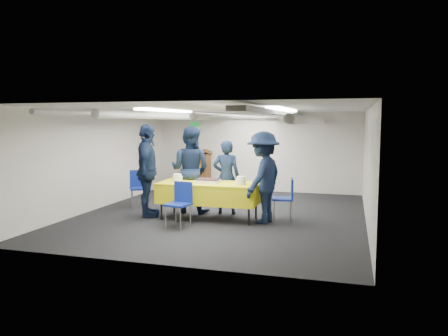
% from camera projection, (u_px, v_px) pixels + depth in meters
% --- Properties ---
extents(ground, '(7.00, 7.00, 0.00)m').
position_uv_depth(ground, '(223.00, 215.00, 9.57)').
color(ground, black).
rests_on(ground, ground).
extents(room_shell, '(6.00, 7.00, 2.30)m').
position_uv_depth(room_shell, '(232.00, 131.00, 9.74)').
color(room_shell, beige).
rests_on(room_shell, ground).
extents(serving_table, '(2.10, 0.91, 0.77)m').
position_uv_depth(serving_table, '(209.00, 193.00, 9.05)').
color(serving_table, black).
rests_on(serving_table, ground).
extents(sheet_cake, '(0.47, 0.36, 0.09)m').
position_uv_depth(sheet_cake, '(208.00, 181.00, 9.05)').
color(sheet_cake, white).
rests_on(sheet_cake, serving_table).
extents(plate_stack_left, '(0.21, 0.21, 0.16)m').
position_uv_depth(plate_stack_left, '(177.00, 178.00, 9.16)').
color(plate_stack_left, white).
rests_on(plate_stack_left, serving_table).
extents(plate_stack_right, '(0.21, 0.21, 0.16)m').
position_uv_depth(plate_stack_right, '(241.00, 181.00, 8.78)').
color(plate_stack_right, white).
rests_on(plate_stack_right, serving_table).
extents(podium, '(0.62, 0.53, 1.25)m').
position_uv_depth(podium, '(200.00, 170.00, 12.86)').
color(podium, brown).
rests_on(podium, ground).
extents(chair_near, '(0.50, 0.50, 0.87)m').
position_uv_depth(chair_near, '(180.00, 200.00, 8.40)').
color(chair_near, gray).
rests_on(chair_near, ground).
extents(chair_right, '(0.48, 0.48, 0.87)m').
position_uv_depth(chair_right, '(287.00, 195.00, 8.95)').
color(chair_right, gray).
rests_on(chair_right, ground).
extents(chair_left, '(0.58, 0.58, 0.87)m').
position_uv_depth(chair_left, '(139.00, 185.00, 10.43)').
color(chair_left, gray).
rests_on(chair_left, ground).
extents(sailor_a, '(0.65, 0.48, 1.63)m').
position_uv_depth(sailor_a, '(226.00, 177.00, 9.57)').
color(sailor_a, black).
rests_on(sailor_a, ground).
extents(sailor_b, '(0.98, 0.79, 1.92)m').
position_uv_depth(sailor_b, '(190.00, 170.00, 9.74)').
color(sailor_b, black).
rests_on(sailor_b, ground).
extents(sailor_c, '(0.85, 1.25, 1.98)m').
position_uv_depth(sailor_c, '(147.00, 171.00, 9.28)').
color(sailor_c, black).
rests_on(sailor_c, ground).
extents(sailor_d, '(0.95, 1.31, 1.84)m').
position_uv_depth(sailor_d, '(263.00, 177.00, 8.73)').
color(sailor_d, black).
rests_on(sailor_d, ground).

